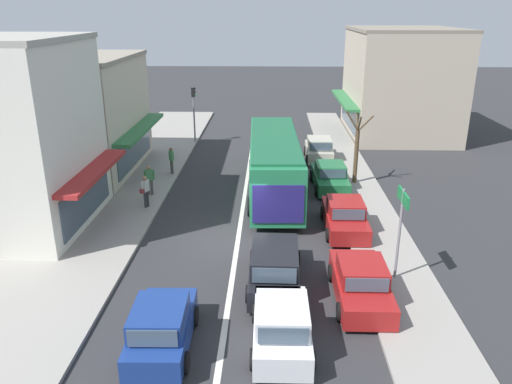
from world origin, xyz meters
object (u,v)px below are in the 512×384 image
at_px(parked_sedan_kerb_second, 345,217).
at_px(street_tree_right, 356,151).
at_px(pedestrian_with_handbag_near, 145,190).
at_px(parked_hatchback_kerb_rear, 319,150).
at_px(traffic_light_downstreet, 194,106).
at_px(parked_sedan_kerb_front, 361,283).
at_px(parked_sedan_kerb_third, 330,177).
at_px(directional_road_sign, 402,214).
at_px(pedestrian_browsing_midblock, 171,159).
at_px(hatchback_adjacent_lane_trail, 162,328).
at_px(wagon_behind_bus_mid, 275,266).
at_px(pedestrian_far_walker, 149,178).
at_px(city_bus, 274,161).
at_px(hatchback_behind_bus_near, 282,326).

bearing_deg(parked_sedan_kerb_second, street_tree_right, 77.32).
distance_m(street_tree_right, pedestrian_with_handbag_near, 11.89).
bearing_deg(street_tree_right, parked_hatchback_kerb_rear, 108.72).
distance_m(traffic_light_downstreet, street_tree_right, 13.79).
xyz_separation_m(parked_sedan_kerb_front, traffic_light_downstreet, (-8.84, 21.13, 2.19)).
distance_m(parked_sedan_kerb_second, street_tree_right, 6.72).
bearing_deg(street_tree_right, parked_sedan_kerb_third, -153.10).
height_order(parked_sedan_kerb_front, parked_hatchback_kerb_rear, parked_hatchback_kerb_rear).
xyz_separation_m(parked_sedan_kerb_third, parked_hatchback_kerb_rear, (-0.12, 5.61, 0.05)).
distance_m(parked_hatchback_kerb_rear, directional_road_sign, 15.89).
distance_m(directional_road_sign, pedestrian_browsing_midblock, 16.17).
xyz_separation_m(hatchback_adjacent_lane_trail, traffic_light_downstreet, (-2.53, 23.99, 2.15)).
bearing_deg(hatchback_adjacent_lane_trail, wagon_behind_bus_mid, 48.66).
height_order(street_tree_right, pedestrian_far_walker, street_tree_right).
bearing_deg(parked_sedan_kerb_third, directional_road_sign, -82.29).
relative_size(hatchback_adjacent_lane_trail, street_tree_right, 0.88).
distance_m(directional_road_sign, pedestrian_with_handbag_near, 12.85).
relative_size(hatchback_adjacent_lane_trail, traffic_light_downstreet, 0.89).
height_order(parked_hatchback_kerb_rear, pedestrian_with_handbag_near, pedestrian_with_handbag_near).
height_order(city_bus, parked_sedan_kerb_third, city_bus).
relative_size(street_tree_right, pedestrian_browsing_midblock, 2.61).
bearing_deg(hatchback_behind_bus_near, parked_sedan_kerb_second, 70.43).
bearing_deg(parked_sedan_kerb_third, hatchback_behind_bus_near, -101.74).
bearing_deg(wagon_behind_bus_mid, parked_sedan_kerb_second, 56.78).
relative_size(directional_road_sign, pedestrian_browsing_midblock, 2.21).
bearing_deg(parked_hatchback_kerb_rear, parked_sedan_kerb_second, -89.00).
bearing_deg(directional_road_sign, hatchback_behind_bus_near, -136.84).
bearing_deg(parked_hatchback_kerb_rear, pedestrian_with_handbag_near, -135.99).
bearing_deg(pedestrian_browsing_midblock, parked_sedan_kerb_second, -39.11).
bearing_deg(street_tree_right, traffic_light_downstreet, 139.87).
bearing_deg(traffic_light_downstreet, city_bus, -61.32).
relative_size(traffic_light_downstreet, pedestrian_with_handbag_near, 2.58).
distance_m(parked_sedan_kerb_third, street_tree_right, 2.16).
bearing_deg(pedestrian_far_walker, directional_road_sign, -37.02).
xyz_separation_m(parked_sedan_kerb_front, directional_road_sign, (1.53, 1.40, 2.01)).
distance_m(wagon_behind_bus_mid, parked_sedan_kerb_third, 11.00).
distance_m(city_bus, parked_sedan_kerb_third, 3.53).
relative_size(wagon_behind_bus_mid, hatchback_adjacent_lane_trail, 1.21).
height_order(parked_hatchback_kerb_rear, street_tree_right, street_tree_right).
bearing_deg(parked_sedan_kerb_second, parked_sedan_kerb_front, -92.37).
bearing_deg(parked_sedan_kerb_second, hatchback_adjacent_lane_trail, -126.99).
bearing_deg(pedestrian_browsing_midblock, wagon_behind_bus_mid, -63.77).
bearing_deg(pedestrian_with_handbag_near, traffic_light_downstreet, 87.65).
xyz_separation_m(hatchback_behind_bus_near, parked_hatchback_kerb_rear, (2.81, 19.73, 0.00)).
relative_size(hatchback_behind_bus_near, pedestrian_with_handbag_near, 2.28).
distance_m(wagon_behind_bus_mid, parked_sedan_kerb_front, 3.11).
height_order(parked_sedan_kerb_front, pedestrian_with_handbag_near, pedestrian_with_handbag_near).
distance_m(hatchback_behind_bus_near, pedestrian_with_handbag_near, 12.52).
xyz_separation_m(traffic_light_downstreet, directional_road_sign, (10.37, -19.73, -0.18)).
relative_size(wagon_behind_bus_mid, hatchback_behind_bus_near, 1.22).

